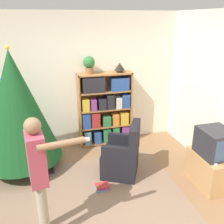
# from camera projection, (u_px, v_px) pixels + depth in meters

# --- Properties ---
(ground_plane) EXTENTS (14.00, 14.00, 0.00)m
(ground_plane) POSITION_uv_depth(u_px,v_px,m) (101.00, 209.00, 3.44)
(ground_plane) COLOR #846042
(wall_back) EXTENTS (8.00, 0.10, 2.60)m
(wall_back) POSITION_uv_depth(u_px,v_px,m) (76.00, 81.00, 4.88)
(wall_back) COLOR silver
(wall_back) RESTS_ON ground_plane
(area_rug) EXTENTS (2.78, 2.10, 0.01)m
(area_rug) POSITION_uv_depth(u_px,v_px,m) (89.00, 198.00, 3.63)
(area_rug) COLOR #7F6651
(area_rug) RESTS_ON ground_plane
(bookshelf) EXTENTS (1.06, 0.28, 1.48)m
(bookshelf) POSITION_uv_depth(u_px,v_px,m) (106.00, 110.00, 5.02)
(bookshelf) COLOR #A8703D
(bookshelf) RESTS_ON ground_plane
(tv_stand) EXTENTS (0.48, 0.72, 0.52)m
(tv_stand) POSITION_uv_depth(u_px,v_px,m) (211.00, 169.00, 3.87)
(tv_stand) COLOR tan
(tv_stand) RESTS_ON ground_plane
(television) EXTENTS (0.44, 0.50, 0.41)m
(television) POSITION_uv_depth(u_px,v_px,m) (215.00, 143.00, 3.70)
(television) COLOR #28282D
(television) RESTS_ON tv_stand
(game_remote) EXTENTS (0.04, 0.12, 0.02)m
(game_remote) POSITION_uv_depth(u_px,v_px,m) (214.00, 163.00, 3.55)
(game_remote) COLOR white
(game_remote) RESTS_ON tv_stand
(christmas_tree) EXTENTS (1.34, 1.34, 2.10)m
(christmas_tree) POSITION_uv_depth(u_px,v_px,m) (16.00, 107.00, 4.00)
(christmas_tree) COLOR #4C3323
(christmas_tree) RESTS_ON ground_plane
(armchair) EXTENTS (0.76, 0.76, 0.92)m
(armchair) POSITION_uv_depth(u_px,v_px,m) (123.00, 157.00, 4.11)
(armchair) COLOR black
(armchair) RESTS_ON ground_plane
(standing_person) EXTENTS (0.67, 0.47, 1.53)m
(standing_person) POSITION_uv_depth(u_px,v_px,m) (39.00, 171.00, 2.72)
(standing_person) COLOR #9E937F
(standing_person) RESTS_ON ground_plane
(potted_plant) EXTENTS (0.22, 0.22, 0.33)m
(potted_plant) POSITION_uv_depth(u_px,v_px,m) (89.00, 64.00, 4.62)
(potted_plant) COLOR #935B38
(potted_plant) RESTS_ON bookshelf
(table_lamp) EXTENTS (0.20, 0.20, 0.18)m
(table_lamp) POSITION_uv_depth(u_px,v_px,m) (120.00, 67.00, 4.79)
(table_lamp) COLOR #473828
(table_lamp) RESTS_ON bookshelf
(book_pile_near_tree) EXTENTS (0.21, 0.17, 0.05)m
(book_pile_near_tree) POSITION_uv_depth(u_px,v_px,m) (48.00, 172.00, 4.20)
(book_pile_near_tree) COLOR #5B899E
(book_pile_near_tree) RESTS_ON ground_plane
(book_pile_by_chair) EXTENTS (0.21, 0.16, 0.09)m
(book_pile_by_chair) POSITION_uv_depth(u_px,v_px,m) (102.00, 187.00, 3.81)
(book_pile_by_chair) COLOR #5B899E
(book_pile_by_chair) RESTS_ON ground_plane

